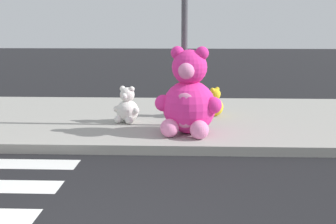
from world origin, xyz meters
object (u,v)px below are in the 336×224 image
(plush_lavender, at_px, (180,104))
(plush_yellow, at_px, (214,104))
(plush_white, at_px, (127,108))
(sign_pole, at_px, (185,29))
(plush_pink_large, at_px, (189,99))

(plush_lavender, xyz_separation_m, plush_yellow, (0.66, 0.08, -0.02))
(plush_white, bearing_deg, plush_lavender, 30.57)
(sign_pole, height_order, plush_yellow, sign_pole)
(sign_pole, xyz_separation_m, plush_pink_large, (0.08, -0.59, -1.12))
(plush_pink_large, xyz_separation_m, plush_white, (-1.13, 0.84, -0.31))
(sign_pole, height_order, plush_pink_large, sign_pole)
(plush_pink_large, bearing_deg, sign_pole, 97.79)
(plush_lavender, height_order, plush_white, plush_white)
(sign_pole, distance_m, plush_pink_large, 1.27)
(sign_pole, distance_m, plush_yellow, 1.82)
(plush_yellow, bearing_deg, plush_pink_large, -108.47)
(sign_pole, xyz_separation_m, plush_white, (-1.05, 0.25, -1.43))
(sign_pole, relative_size, plush_yellow, 5.68)
(sign_pole, distance_m, plush_white, 1.79)
(sign_pole, bearing_deg, plush_yellow, 57.28)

